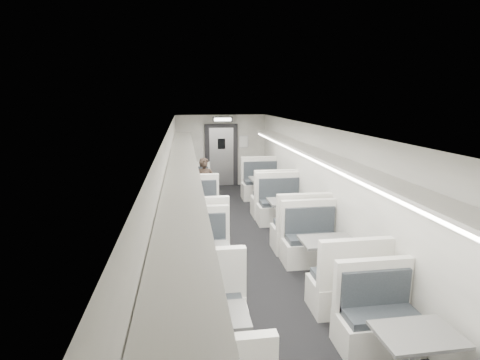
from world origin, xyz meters
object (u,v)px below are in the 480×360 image
object	(u,v)px
booth_right_b	(289,217)
passenger	(205,185)
exit_sign	(223,119)
booth_left_b	(197,221)
vestibule_door	(221,156)
booth_left_c	(203,269)
booth_right_c	(327,261)
booth_left_a	(194,194)
booth_right_a	(267,192)
booth_left_d	(211,343)

from	to	relation	value
booth_right_b	passenger	size ratio (longest dim) A/B	1.57
passenger	exit_sign	world-z (taller)	exit_sign
booth_left_b	exit_sign	world-z (taller)	exit_sign
vestibule_door	booth_left_c	bearing A→B (deg)	-98.05
passenger	booth_right_c	bearing A→B (deg)	-76.96
vestibule_door	booth_left_a	bearing A→B (deg)	-112.20
booth_left_c	exit_sign	distance (m)	6.93
booth_left_a	booth_right_a	size ratio (longest dim) A/B	0.89
booth_right_b	booth_left_c	bearing A→B (deg)	-132.16
booth_left_b	booth_left_d	xyz separation A→B (m)	(0.00, -4.00, -0.05)
booth_right_c	vestibule_door	bearing A→B (deg)	98.04
vestibule_door	passenger	bearing A→B (deg)	-104.32
booth_left_d	booth_right_b	xyz separation A→B (m)	(2.00, 3.97, 0.05)
booth_left_d	booth_left_a	bearing A→B (deg)	90.00
booth_left_c	exit_sign	xyz separation A→B (m)	(1.00, 6.58, 1.91)
booth_right_c	passenger	world-z (taller)	passenger
booth_left_c	passenger	size ratio (longest dim) A/B	1.45
booth_right_a	exit_sign	size ratio (longest dim) A/B	3.72
exit_sign	booth_right_c	bearing A→B (deg)	-81.38
booth_right_b	passenger	distance (m)	2.69
booth_left_b	exit_sign	xyz separation A→B (m)	(1.00, 4.35, 1.88)
booth_left_a	passenger	distance (m)	0.57
booth_right_c	vestibule_door	xyz separation A→B (m)	(-1.00, 7.08, 0.66)
booth_right_b	exit_sign	bearing A→B (deg)	102.87
booth_left_d	booth_right_c	world-z (taller)	booth_right_c
booth_left_b	vestibule_door	xyz separation A→B (m)	(1.00, 4.84, 0.64)
booth_left_d	vestibule_door	xyz separation A→B (m)	(1.00, 8.84, 0.68)
booth_right_c	booth_left_a	bearing A→B (deg)	113.35
booth_left_a	booth_left_b	bearing A→B (deg)	-90.00
booth_right_a	booth_right_c	xyz separation A→B (m)	(0.00, -4.44, -0.03)
booth_left_b	booth_right_a	world-z (taller)	booth_right_a
booth_left_b	passenger	xyz separation A→B (m)	(0.28, 2.03, 0.31)
booth_left_d	exit_sign	distance (m)	8.63
booth_left_d	vestibule_door	world-z (taller)	vestibule_door
booth_left_c	exit_sign	size ratio (longest dim) A/B	3.34
booth_right_b	exit_sign	xyz separation A→B (m)	(-1.00, 4.38, 1.88)
passenger	vestibule_door	size ratio (longest dim) A/B	0.68
booth_right_b	booth_left_a	bearing A→B (deg)	129.65
passenger	exit_sign	size ratio (longest dim) A/B	2.30
booth_right_c	passenger	distance (m)	4.61
vestibule_door	booth_left_b	bearing A→B (deg)	-101.68
booth_left_a	booth_left_c	world-z (taller)	booth_left_c
booth_left_c	booth_right_a	bearing A→B (deg)	65.72
booth_left_b	booth_right_c	xyz separation A→B (m)	(2.00, -2.24, -0.02)
booth_right_b	passenger	bearing A→B (deg)	129.95
booth_left_b	vestibule_door	distance (m)	4.98
booth_left_a	booth_right_b	size ratio (longest dim) A/B	0.91
booth_left_b	booth_left_c	world-z (taller)	booth_left_b
exit_sign	booth_left_a	bearing A→B (deg)	-117.00
booth_right_a	booth_right_b	world-z (taller)	booth_right_a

